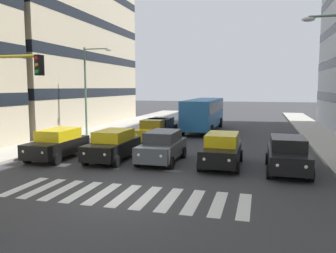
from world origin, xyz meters
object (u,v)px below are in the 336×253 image
(street_lamp_right, at_px, (89,83))
(bus_behind_traffic, at_px, (204,111))
(car_0, at_px, (288,154))
(car_4, at_px, (57,144))
(car_2, at_px, (162,146))
(car_3, at_px, (113,145))
(car_1, at_px, (222,149))
(car_row2_0, at_px, (154,130))
(car_row2_1, at_px, (160,129))

(street_lamp_right, bearing_deg, bus_behind_traffic, -141.08)
(car_0, relative_size, street_lamp_right, 0.62)
(car_0, height_order, car_4, same)
(car_4, height_order, street_lamp_right, street_lamp_right)
(car_2, distance_m, car_3, 2.83)
(car_1, relative_size, street_lamp_right, 0.62)
(car_row2_0, height_order, bus_behind_traffic, bus_behind_traffic)
(car_4, height_order, bus_behind_traffic, bus_behind_traffic)
(car_4, distance_m, car_row2_1, 9.28)
(car_row2_0, relative_size, bus_behind_traffic, 0.42)
(car_1, relative_size, bus_behind_traffic, 0.42)
(car_0, relative_size, car_4, 1.00)
(car_1, height_order, bus_behind_traffic, bus_behind_traffic)
(car_4, bearing_deg, car_row2_1, -113.45)
(street_lamp_right, bearing_deg, car_2, 138.07)
(bus_behind_traffic, bearing_deg, car_0, 113.71)
(car_1, relative_size, car_row2_1, 1.00)
(car_4, relative_size, car_row2_1, 1.00)
(car_4, height_order, car_row2_0, same)
(car_0, distance_m, car_2, 6.56)
(car_4, bearing_deg, car_1, -176.13)
(car_3, bearing_deg, bus_behind_traffic, -100.82)
(bus_behind_traffic, bearing_deg, car_3, 79.18)
(car_3, height_order, street_lamp_right, street_lamp_right)
(car_0, bearing_deg, car_row2_0, -38.25)
(street_lamp_right, bearing_deg, car_3, 125.20)
(car_row2_0, relative_size, street_lamp_right, 0.62)
(car_row2_0, bearing_deg, street_lamp_right, -9.26)
(car_0, distance_m, car_row2_0, 11.57)
(car_0, xyz_separation_m, car_4, (12.64, 0.18, 0.00))
(car_1, distance_m, bus_behind_traffic, 14.83)
(street_lamp_right, bearing_deg, car_4, 105.38)
(car_0, relative_size, car_1, 1.00)
(car_2, relative_size, car_4, 1.00)
(car_1, bearing_deg, bus_behind_traffic, -77.14)
(car_4, relative_size, car_row2_0, 1.00)
(car_2, xyz_separation_m, car_4, (6.10, 0.76, 0.00))
(car_2, relative_size, car_row2_0, 1.00)
(car_2, distance_m, car_row2_0, 7.05)
(car_1, distance_m, car_2, 3.29)
(car_0, height_order, car_1, same)
(car_3, relative_size, car_4, 1.00)
(car_3, distance_m, street_lamp_right, 10.33)
(car_0, xyz_separation_m, car_row2_1, (8.95, -8.33, 0.00))
(car_0, relative_size, car_3, 1.00)
(car_1, height_order, car_3, same)
(street_lamp_right, bearing_deg, car_row2_1, -177.87)
(car_0, xyz_separation_m, car_1, (3.24, -0.46, 0.00))
(car_4, height_order, car_row2_1, same)
(car_row2_1, height_order, street_lamp_right, street_lamp_right)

